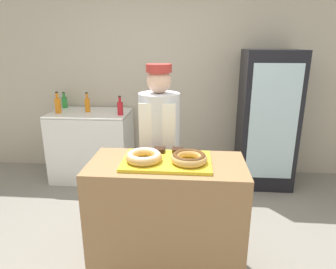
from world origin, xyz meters
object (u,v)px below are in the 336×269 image
(brownie_back_left, at_px, (159,150))
(donut_chocolate_glaze, at_px, (189,158))
(bottle_orange_b, at_px, (87,104))
(baker_person, at_px, (159,149))
(brownie_back_right, at_px, (178,150))
(chest_freezer, at_px, (92,145))
(bottle_green, at_px, (64,102))
(donut_light_glaze, at_px, (144,156))
(bottle_red, at_px, (120,108))
(bottle_orange, at_px, (58,105))
(serving_tray, at_px, (167,161))
(beverage_fridge, at_px, (267,120))

(brownie_back_left, bearing_deg, donut_chocolate_glaze, -39.98)
(bottle_orange_b, bearing_deg, baker_person, -47.54)
(bottle_orange_b, bearing_deg, brownie_back_right, -51.90)
(donut_chocolate_glaze, relative_size, baker_person, 0.16)
(bottle_orange_b, bearing_deg, chest_freezer, -34.79)
(brownie_back_left, bearing_deg, bottle_green, 129.82)
(donut_light_glaze, relative_size, bottle_red, 1.07)
(bottle_orange_b, distance_m, bottle_red, 0.49)
(brownie_back_right, distance_m, baker_person, 0.50)
(donut_light_glaze, xyz_separation_m, bottle_orange, (-1.39, 1.71, -0.00))
(bottle_orange, relative_size, bottle_red, 1.15)
(serving_tray, distance_m, bottle_green, 2.54)
(beverage_fridge, distance_m, bottle_red, 1.84)
(donut_chocolate_glaze, distance_m, bottle_red, 1.88)
(brownie_back_right, distance_m, bottle_green, 2.47)
(brownie_back_right, relative_size, bottle_red, 0.34)
(baker_person, distance_m, bottle_orange, 1.80)
(chest_freezer, distance_m, bottle_green, 0.73)
(serving_tray, height_order, bottle_orange_b, bottle_orange_b)
(brownie_back_left, relative_size, chest_freezer, 0.08)
(serving_tray, relative_size, brownie_back_left, 7.60)
(donut_chocolate_glaze, distance_m, brownie_back_right, 0.21)
(bottle_green, distance_m, bottle_red, 0.94)
(baker_person, xyz_separation_m, bottle_red, (-0.61, 1.04, 0.16))
(brownie_back_right, bearing_deg, bottle_red, 118.38)
(serving_tray, distance_m, beverage_fridge, 2.06)
(bottle_green, bearing_deg, brownie_back_left, -50.18)
(brownie_back_right, bearing_deg, brownie_back_left, 180.00)
(beverage_fridge, bearing_deg, brownie_back_left, -126.71)
(bottle_orange, bearing_deg, baker_person, -37.02)
(brownie_back_right, relative_size, bottle_orange_b, 0.33)
(brownie_back_right, relative_size, baker_person, 0.05)
(serving_tray, distance_m, brownie_back_right, 0.17)
(chest_freezer, relative_size, bottle_orange_b, 4.02)
(bottle_orange_b, xyz_separation_m, bottle_red, (0.47, -0.14, -0.01))
(donut_light_glaze, xyz_separation_m, bottle_orange_b, (-1.03, 1.80, -0.01))
(chest_freezer, bearing_deg, brownie_back_left, -55.55)
(baker_person, height_order, bottle_orange, baker_person)
(baker_person, relative_size, bottle_orange, 5.88)
(serving_tray, height_order, chest_freezer, serving_tray)
(donut_light_glaze, bearing_deg, chest_freezer, 119.36)
(brownie_back_left, height_order, bottle_red, bottle_red)
(chest_freezer, bearing_deg, bottle_red, -14.73)
(serving_tray, xyz_separation_m, brownie_back_right, (0.07, 0.15, 0.03))
(chest_freezer, height_order, bottle_orange, bottle_orange)
(baker_person, xyz_separation_m, bottle_green, (-1.48, 1.39, 0.15))
(donut_chocolate_glaze, distance_m, bottle_green, 2.68)
(donut_light_glaze, xyz_separation_m, brownie_back_left, (0.09, 0.19, -0.02))
(donut_chocolate_glaze, xyz_separation_m, bottle_orange, (-1.71, 1.71, -0.00))
(bottle_orange_b, bearing_deg, brownie_back_left, -55.12)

